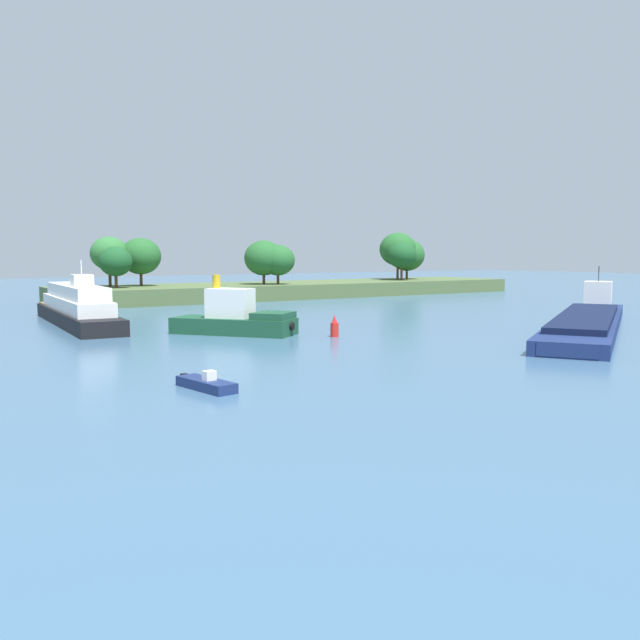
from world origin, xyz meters
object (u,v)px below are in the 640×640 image
small_motorboat (206,384)px  channel_buoy_red (335,327)px  white_riverboat (76,307)px  channel_buoy_green (254,317)px  tugboat (235,319)px  cargo_barge (588,320)px

small_motorboat → channel_buoy_red: size_ratio=2.33×
white_riverboat → channel_buoy_green: size_ratio=13.66×
tugboat → channel_buoy_red: size_ratio=5.77×
tugboat → channel_buoy_green: bearing=48.9°
tugboat → channel_buoy_green: (4.89, 5.61, -0.55)m
tugboat → channel_buoy_red: (6.17, -6.55, -0.55)m
channel_buoy_green → small_motorboat: bearing=-122.6°
cargo_barge → tugboat: (-29.89, 14.69, 0.49)m
small_motorboat → tugboat: size_ratio=0.40×
white_riverboat → cargo_barge: size_ratio=0.71×
small_motorboat → channel_buoy_green: channel_buoy_green is taller
tugboat → white_riverboat: bearing=121.4°
white_riverboat → channel_buoy_red: size_ratio=13.66×
tugboat → channel_buoy_red: tugboat is taller
channel_buoy_green → tugboat: bearing=-131.1°
channel_buoy_red → channel_buoy_green: size_ratio=1.00×
white_riverboat → small_motorboat: size_ratio=5.86×
white_riverboat → tugboat: white_riverboat is taller
small_motorboat → tugboat: tugboat is taller
white_riverboat → tugboat: 18.71m
tugboat → channel_buoy_red: bearing=-46.7°
cargo_barge → channel_buoy_red: cargo_barge is taller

